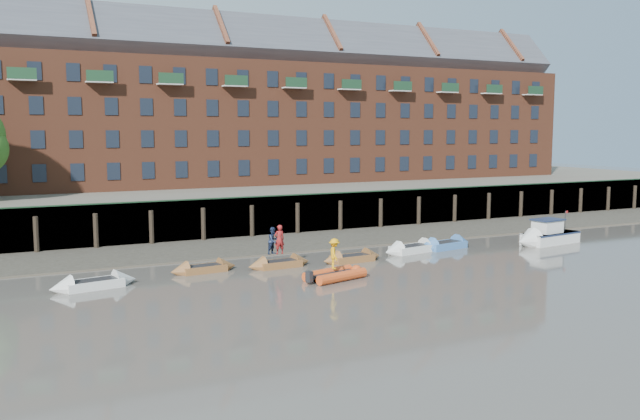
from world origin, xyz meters
TOP-DOWN VIEW (x-y plane):
  - ground at (0.00, 0.00)m, footprint 220.00×220.00m
  - foreshore at (0.00, 18.00)m, footprint 110.00×8.00m
  - mud_band at (0.00, 14.60)m, footprint 110.00×1.60m
  - river_wall at (-0.00, 22.38)m, footprint 110.00×1.23m
  - bank_terrace at (0.00, 36.00)m, footprint 110.00×28.00m
  - apartment_terrace at (-0.00, 36.99)m, footprint 80.60×15.56m
  - rowboat_0 at (-15.86, 9.02)m, footprint 4.90×2.19m
  - rowboat_2 at (-9.27, 10.51)m, footprint 4.27×1.60m
  - rowboat_3 at (-4.57, 9.84)m, footprint 4.31×1.49m
  - rowboat_4 at (0.44, 9.45)m, footprint 4.45×1.57m
  - rowboat_5 at (5.83, 10.57)m, footprint 5.11×2.29m
  - rowboat_6 at (8.85, 10.78)m, footprint 5.18×2.30m
  - rib_tender at (-2.87, 5.24)m, footprint 3.94×2.66m
  - motor_launch at (16.47, 9.01)m, footprint 6.10×2.71m
  - person_rower_a at (-4.52, 9.92)m, footprint 0.69×0.46m
  - person_rower_b at (-4.89, 10.03)m, footprint 1.05×0.97m
  - person_rib_crew at (-3.01, 5.29)m, footprint 0.99×1.30m

SIDE VIEW (x-z plane):
  - ground at x=0.00m, z-range 0.00..0.00m
  - foreshore at x=0.00m, z-range -0.25..0.25m
  - mud_band at x=0.00m, z-range -0.05..0.05m
  - rowboat_2 at x=-9.27m, z-range -0.39..0.82m
  - rowboat_3 at x=-4.57m, z-range -0.40..0.83m
  - rowboat_4 at x=0.44m, z-range -0.41..0.86m
  - rowboat_0 at x=-15.86m, z-range -0.44..0.93m
  - rowboat_5 at x=5.83m, z-range -0.46..0.97m
  - rowboat_6 at x=8.85m, z-range -0.47..0.98m
  - rib_tender at x=-2.87m, z-range -0.04..0.62m
  - motor_launch at x=16.47m, z-range -0.60..1.84m
  - person_rib_crew at x=-3.01m, z-range 0.62..2.39m
  - river_wall at x=0.00m, z-range -0.06..3.24m
  - bank_terrace at x=0.00m, z-range 0.00..3.20m
  - person_rower_b at x=-4.89m, z-range 0.83..2.55m
  - person_rower_a at x=-4.52m, z-range 0.83..2.68m
  - apartment_terrace at x=0.00m, z-range 2.34..23.31m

